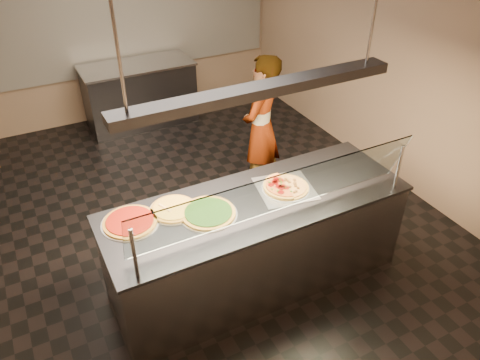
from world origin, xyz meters
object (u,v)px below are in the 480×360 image
perforated_tray (285,188)px  prep_table (140,94)px  pizza_cheese (173,208)px  half_pizza_sausage (294,184)px  worker (261,128)px  pizza_spinach (208,212)px  heat_lamp_housing (260,90)px  serving_counter (256,241)px  sneeze_guard (280,193)px  pizza_spatula (172,208)px  half_pizza_pepperoni (276,188)px  pizza_tomato (130,222)px

perforated_tray → prep_table: bearing=93.9°
pizza_cheese → prep_table: pizza_cheese is taller
half_pizza_sausage → worker: 1.29m
pizza_spinach → pizza_cheese: size_ratio=1.18×
pizza_cheese → heat_lamp_housing: heat_lamp_housing is taller
serving_counter → perforated_tray: perforated_tray is taller
serving_counter → sneeze_guard: 0.83m
pizza_spinach → prep_table: (0.51, 3.68, -0.48)m
pizza_spatula → pizza_cheese: bearing=24.8°
pizza_spatula → serving_counter: bearing=-16.3°
half_pizza_sausage → half_pizza_pepperoni: bearing=179.1°
sneeze_guard → pizza_spatula: (-0.70, 0.55, -0.27)m
half_pizza_sausage → sneeze_guard: bearing=-136.6°
serving_counter → pizza_spatula: size_ratio=11.05×
sneeze_guard → heat_lamp_housing: size_ratio=1.07×
pizza_spinach → pizza_tomato: (-0.61, 0.19, -0.00)m
pizza_cheese → worker: 1.80m
perforated_tray → pizza_spinach: bearing=-178.9°
pizza_cheese → pizza_tomato: 0.37m
half_pizza_sausage → heat_lamp_housing: 1.07m
serving_counter → prep_table: bearing=89.0°
sneeze_guard → worker: 1.82m
pizza_cheese → pizza_tomato: size_ratio=0.88×
half_pizza_pepperoni → pizza_tomato: bearing=172.4°
pizza_cheese → pizza_tomato: bearing=-179.8°
half_pizza_sausage → worker: size_ratio=0.25×
pizza_spatula → heat_lamp_housing: 1.23m
prep_table → half_pizza_pepperoni: bearing=-87.6°
sneeze_guard → pizza_spatula: 0.93m
pizza_tomato → heat_lamp_housing: 1.48m
half_pizza_sausage → pizza_tomato: 1.48m
serving_counter → pizza_spinach: pizza_spinach is taller
pizza_spatula → prep_table: size_ratio=0.15×
pizza_spinach → pizza_spatula: size_ratio=1.97×
sneeze_guard → prep_table: sneeze_guard is taller
serving_counter → pizza_tomato: size_ratio=5.80×
half_pizza_sausage → heat_lamp_housing: heat_lamp_housing is taller
prep_table → heat_lamp_housing: heat_lamp_housing is taller
perforated_tray → pizza_spatula: (-1.01, 0.16, 0.02)m
half_pizza_sausage → pizza_cheese: (-1.09, 0.17, -0.01)m
prep_table → pizza_tomato: bearing=-107.8°
half_pizza_sausage → heat_lamp_housing: size_ratio=0.19×
half_pizza_sausage → pizza_tomato: bearing=173.3°
worker → heat_lamp_housing: heat_lamp_housing is taller
serving_counter → half_pizza_pepperoni: half_pizza_pepperoni is taller
worker → pizza_tomato: bearing=-7.1°
perforated_tray → half_pizza_sausage: 0.10m
half_pizza_pepperoni → half_pizza_sausage: (0.19, -0.00, -0.01)m
perforated_tray → sneeze_guard: bearing=-128.9°
sneeze_guard → worker: (0.76, 1.61, -0.37)m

